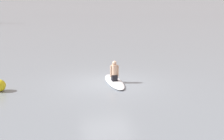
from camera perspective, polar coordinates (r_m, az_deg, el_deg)
ground_plane at (r=14.97m, az=-0.94°, el=-2.44°), size 400.00×400.00×0.00m
surfboard at (r=15.05m, az=0.43°, el=-2.13°), size 2.83×1.03×0.11m
person_paddler at (r=14.92m, az=0.44°, el=-0.31°), size 0.34×0.42×0.96m
buoy_marker at (r=14.55m, az=-19.69°, el=-2.66°), size 0.53×0.53×0.53m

